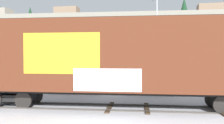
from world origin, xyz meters
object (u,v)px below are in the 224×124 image
Objects in this scene: parked_car_green at (148,81)px; flagpole at (156,27)px; freight_car at (119,57)px; parked_car_silver at (77,81)px.

flagpole is at bearing 78.43° from parked_car_green.
freight_car is 4.17× the size of parked_car_green.
freight_car is at bearing -108.02° from parked_car_green.
parked_car_green is at bearing 1.96° from parked_car_silver.
flagpole is 2.20× the size of parked_car_green.
freight_car reaches higher than parked_car_silver.
parked_car_green is at bearing 71.98° from freight_car.
freight_car is at bearing -53.88° from parked_car_silver.
parked_car_green is (1.72, 5.30, -1.88)m from freight_car.
parked_car_silver is at bearing -142.28° from flagpole.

